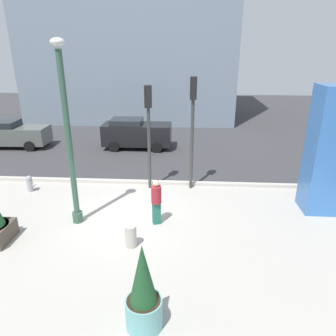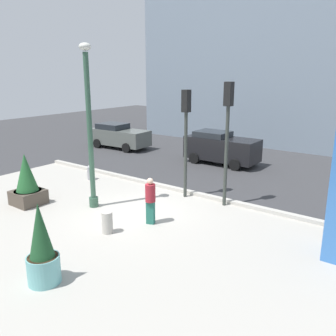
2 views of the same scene
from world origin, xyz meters
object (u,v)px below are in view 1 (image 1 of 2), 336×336
potted_plant_mid_plaza (143,293)px  car_curb_east (12,134)px  concrete_bollard (131,236)px  traffic_light_far_side (149,121)px  pedestrian_on_sidewalk (156,200)px  fire_hydrant (30,184)px  car_intersection (136,133)px  art_pillar_blue (327,151)px  lamp_post (69,142)px  traffic_light_corner (193,117)px

potted_plant_mid_plaza → car_curb_east: (-10.28, 13.37, -0.07)m
concrete_bollard → traffic_light_far_side: size_ratio=0.16×
pedestrian_on_sidewalk → car_curb_east: bearing=138.8°
fire_hydrant → car_intersection: car_intersection is taller
fire_hydrant → art_pillar_blue: bearing=-4.2°
car_curb_east → traffic_light_far_side: bearing=-31.2°
art_pillar_blue → traffic_light_far_side: (-6.79, 1.62, 0.68)m
lamp_post → traffic_light_far_side: bearing=54.4°
car_curb_east → pedestrian_on_sidewalk: size_ratio=2.59×
concrete_bollard → pedestrian_on_sidewalk: (0.67, 1.46, 0.57)m
traffic_light_far_side → car_curb_east: bearing=148.8°
art_pillar_blue → traffic_light_corner: bearing=161.0°
fire_hydrant → pedestrian_on_sidewalk: size_ratio=0.44×
pedestrian_on_sidewalk → art_pillar_blue: bearing=13.5°
car_intersection → pedestrian_on_sidewalk: 9.42m
lamp_post → car_intersection: size_ratio=1.47×
fire_hydrant → traffic_light_far_side: size_ratio=0.16×
traffic_light_corner → lamp_post: bearing=-141.7°
potted_plant_mid_plaza → concrete_bollard: size_ratio=2.91×
pedestrian_on_sidewalk → fire_hydrant: bearing=158.0°
art_pillar_blue → traffic_light_corner: (-4.94, 1.71, 0.88)m
concrete_bollard → car_curb_east: car_curb_east is taller
traffic_light_corner → car_intersection: size_ratio=1.15×
lamp_post → car_intersection: 9.49m
art_pillar_blue → car_curb_east: art_pillar_blue is taller
concrete_bollard → car_curb_east: bearing=132.4°
traffic_light_corner → pedestrian_on_sidewalk: 4.14m
concrete_bollard → traffic_light_corner: traffic_light_corner is taller
concrete_bollard → pedestrian_on_sidewalk: size_ratio=0.44×
car_curb_east → pedestrian_on_sidewalk: (10.11, -8.86, 0.08)m
traffic_light_far_side → lamp_post: bearing=-125.6°
art_pillar_blue → traffic_light_far_side: 7.02m
fire_hydrant → concrete_bollard: (5.18, -3.83, 0.01)m
lamp_post → car_curb_east: 11.69m
pedestrian_on_sidewalk → traffic_light_far_side: bearing=101.1°
traffic_light_far_side → traffic_light_corner: size_ratio=0.93×
concrete_bollard → art_pillar_blue: bearing=23.3°
traffic_light_far_side → traffic_light_corner: (1.85, 0.09, 0.19)m
potted_plant_mid_plaza → fire_hydrant: (-6.01, 6.87, -0.56)m
potted_plant_mid_plaza → car_curb_east: size_ratio=0.50×
lamp_post → concrete_bollard: lamp_post is taller
potted_plant_mid_plaza → pedestrian_on_sidewalk: potted_plant_mid_plaza is taller
art_pillar_blue → pedestrian_on_sidewalk: bearing=-166.5°
lamp_post → concrete_bollard: (2.21, -1.39, -2.67)m
car_intersection → pedestrian_on_sidewalk: size_ratio=2.50×
art_pillar_blue → concrete_bollard: (-6.86, -2.95, -2.02)m
pedestrian_on_sidewalk → lamp_post: bearing=-178.6°
concrete_bollard → traffic_light_far_side: (0.06, 4.57, 2.70)m
art_pillar_blue → traffic_light_corner: size_ratio=0.98×
potted_plant_mid_plaza → car_curb_east: bearing=127.6°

